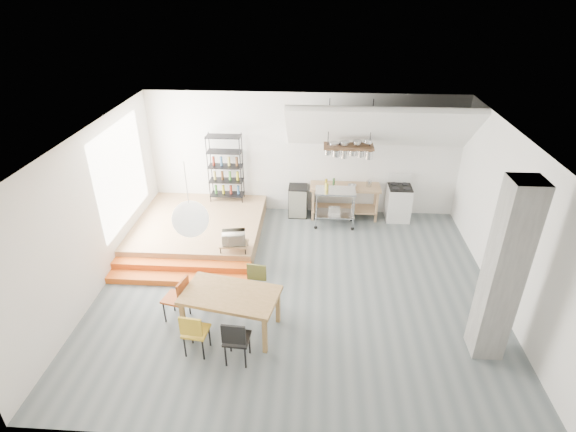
# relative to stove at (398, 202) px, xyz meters

# --- Properties ---
(floor) EXTENTS (8.00, 8.00, 0.00)m
(floor) POSITION_rel_stove_xyz_m (-2.50, -3.16, -0.48)
(floor) COLOR #576164
(floor) RESTS_ON ground
(wall_back) EXTENTS (8.00, 0.04, 3.20)m
(wall_back) POSITION_rel_stove_xyz_m (-2.50, 0.34, 1.12)
(wall_back) COLOR silver
(wall_back) RESTS_ON ground
(wall_left) EXTENTS (0.04, 7.00, 3.20)m
(wall_left) POSITION_rel_stove_xyz_m (-6.50, -3.16, 1.12)
(wall_left) COLOR silver
(wall_left) RESTS_ON ground
(wall_right) EXTENTS (0.04, 7.00, 3.20)m
(wall_right) POSITION_rel_stove_xyz_m (1.50, -3.16, 1.12)
(wall_right) COLOR silver
(wall_right) RESTS_ON ground
(ceiling) EXTENTS (8.00, 7.00, 0.02)m
(ceiling) POSITION_rel_stove_xyz_m (-2.50, -3.16, 2.72)
(ceiling) COLOR white
(ceiling) RESTS_ON wall_back
(slope_ceiling) EXTENTS (4.40, 1.44, 1.32)m
(slope_ceiling) POSITION_rel_stove_xyz_m (-0.70, -0.26, 2.07)
(slope_ceiling) COLOR white
(slope_ceiling) RESTS_ON wall_back
(window_pane) EXTENTS (0.02, 2.50, 2.20)m
(window_pane) POSITION_rel_stove_xyz_m (-6.48, -1.66, 1.32)
(window_pane) COLOR white
(window_pane) RESTS_ON wall_left
(platform) EXTENTS (3.00, 3.00, 0.40)m
(platform) POSITION_rel_stove_xyz_m (-5.00, -1.16, -0.28)
(platform) COLOR #A57F52
(platform) RESTS_ON ground
(step_lower) EXTENTS (3.00, 0.35, 0.13)m
(step_lower) POSITION_rel_stove_xyz_m (-5.00, -3.11, -0.41)
(step_lower) COLOR #DE5D1A
(step_lower) RESTS_ON ground
(step_upper) EXTENTS (3.00, 0.35, 0.27)m
(step_upper) POSITION_rel_stove_xyz_m (-5.00, -2.76, -0.35)
(step_upper) COLOR #DE5D1A
(step_upper) RESTS_ON ground
(concrete_column) EXTENTS (0.50, 0.50, 3.20)m
(concrete_column) POSITION_rel_stove_xyz_m (0.80, -4.66, 1.12)
(concrete_column) COLOR slate
(concrete_column) RESTS_ON ground
(kitchen_counter) EXTENTS (1.80, 0.60, 0.91)m
(kitchen_counter) POSITION_rel_stove_xyz_m (-1.40, -0.01, 0.15)
(kitchen_counter) COLOR #A57F52
(kitchen_counter) RESTS_ON ground
(stove) EXTENTS (0.60, 0.60, 1.18)m
(stove) POSITION_rel_stove_xyz_m (0.00, 0.00, 0.00)
(stove) COLOR white
(stove) RESTS_ON ground
(pot_rack) EXTENTS (1.20, 0.50, 1.43)m
(pot_rack) POSITION_rel_stove_xyz_m (-1.37, -0.23, 1.50)
(pot_rack) COLOR #442B1B
(pot_rack) RESTS_ON ceiling
(wire_shelving) EXTENTS (0.88, 0.38, 1.80)m
(wire_shelving) POSITION_rel_stove_xyz_m (-4.50, 0.04, 0.85)
(wire_shelving) COLOR black
(wire_shelving) RESTS_ON platform
(microwave_shelf) EXTENTS (0.60, 0.40, 0.16)m
(microwave_shelf) POSITION_rel_stove_xyz_m (-3.90, -2.41, 0.07)
(microwave_shelf) COLOR #A57F52
(microwave_shelf) RESTS_ON platform
(paper_lantern) EXTENTS (0.60, 0.60, 0.60)m
(paper_lantern) POSITION_rel_stove_xyz_m (-4.19, -4.31, 1.72)
(paper_lantern) COLOR white
(paper_lantern) RESTS_ON ceiling
(dining_table) EXTENTS (1.82, 1.25, 0.79)m
(dining_table) POSITION_rel_stove_xyz_m (-3.61, -4.43, 0.23)
(dining_table) COLOR olive
(dining_table) RESTS_ON ground
(chair_mustard) EXTENTS (0.45, 0.45, 0.88)m
(chair_mustard) POSITION_rel_stove_xyz_m (-4.11, -5.10, 0.04)
(chair_mustard) COLOR gold
(chair_mustard) RESTS_ON ground
(chair_black) EXTENTS (0.44, 0.44, 0.90)m
(chair_black) POSITION_rel_stove_xyz_m (-3.39, -5.24, 0.06)
(chair_black) COLOR black
(chair_black) RESTS_ON ground
(chair_olive) EXTENTS (0.45, 0.45, 0.87)m
(chair_olive) POSITION_rel_stove_xyz_m (-3.26, -3.74, 0.04)
(chair_olive) COLOR olive
(chair_olive) RESTS_ON ground
(chair_red) EXTENTS (0.50, 0.50, 0.91)m
(chair_red) POSITION_rel_stove_xyz_m (-4.61, -4.23, 0.06)
(chair_red) COLOR #B24B19
(chair_red) RESTS_ON ground
(rolling_cart) EXTENTS (1.02, 0.58, 0.99)m
(rolling_cart) POSITION_rel_stove_xyz_m (-1.67, -0.46, 0.16)
(rolling_cart) COLOR silver
(rolling_cart) RESTS_ON ground
(mini_fridge) EXTENTS (0.49, 0.49, 0.83)m
(mini_fridge) POSITION_rel_stove_xyz_m (-2.62, 0.04, -0.06)
(mini_fridge) COLOR black
(mini_fridge) RESTS_ON ground
(microwave) EXTENTS (0.55, 0.42, 0.28)m
(microwave) POSITION_rel_stove_xyz_m (-3.90, -2.41, 0.22)
(microwave) COLOR beige
(microwave) RESTS_ON microwave_shelf
(bowl) EXTENTS (0.23, 0.23, 0.05)m
(bowl) POSITION_rel_stove_xyz_m (-1.23, -0.06, 0.46)
(bowl) COLOR silver
(bowl) RESTS_ON kitchen_counter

